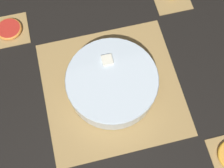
% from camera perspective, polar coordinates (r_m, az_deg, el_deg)
% --- Properties ---
extents(ground_plane, '(6.00, 6.00, 0.00)m').
position_cam_1_polar(ground_plane, '(0.98, 0.00, -0.80)').
color(ground_plane, black).
extents(bamboo_mat_center, '(0.42, 0.42, 0.01)m').
position_cam_1_polar(bamboo_mat_center, '(0.98, 0.00, -0.73)').
color(bamboo_mat_center, '#A8844C').
rests_on(bamboo_mat_center, ground_plane).
extents(coaster_mat_near_right, '(0.12, 0.12, 0.01)m').
position_cam_1_polar(coaster_mat_near_right, '(1.13, -18.17, 9.28)').
color(coaster_mat_near_right, '#A8844C').
rests_on(coaster_mat_near_right, ground_plane).
extents(fruit_salad_bowl, '(0.28, 0.28, 0.08)m').
position_cam_1_polar(fruit_salad_bowl, '(0.94, -0.01, 0.36)').
color(fruit_salad_bowl, silver).
rests_on(fruit_salad_bowl, bamboo_mat_center).
extents(grapefruit_slice, '(0.09, 0.09, 0.01)m').
position_cam_1_polar(grapefruit_slice, '(1.12, -18.31, 9.52)').
color(grapefruit_slice, red).
rests_on(grapefruit_slice, coaster_mat_near_right).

